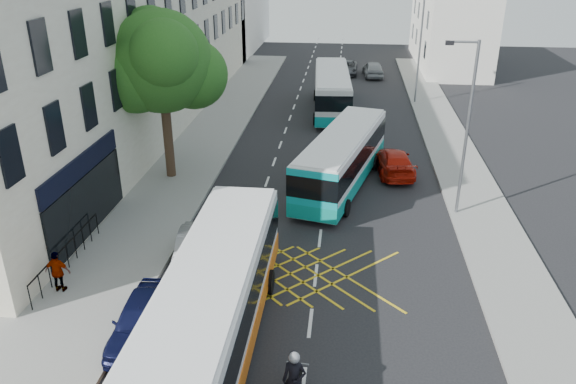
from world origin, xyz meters
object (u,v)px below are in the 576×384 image
(lamp_far, at_px, (419,45))
(bus_far, at_px, (332,90))
(street_tree, at_px, (161,63))
(distant_car_grey, at_px, (347,68))
(pedestrian_far, at_px, (58,272))
(lamp_near, at_px, (466,121))
(motorbike, at_px, (294,383))
(bus_near, at_px, (215,301))
(distant_car_silver, at_px, (373,69))
(bus_mid, at_px, (342,158))
(parked_car_blue, at_px, (142,319))
(red_hatchback, at_px, (394,162))
(parked_car_silver, at_px, (195,249))

(lamp_far, bearing_deg, bus_far, -156.09)
(lamp_far, xyz_separation_m, bus_far, (-6.45, -2.86, -3.01))
(street_tree, distance_m, lamp_far, 22.57)
(distant_car_grey, height_order, pedestrian_far, pedestrian_far)
(lamp_near, relative_size, pedestrian_far, 4.94)
(street_tree, distance_m, pedestrian_far, 12.45)
(motorbike, bearing_deg, lamp_far, 82.77)
(bus_near, xyz_separation_m, pedestrian_far, (-6.34, 2.13, -0.69))
(motorbike, relative_size, distant_car_silver, 0.52)
(bus_mid, bearing_deg, parked_car_blue, -101.01)
(red_hatchback, height_order, distant_car_silver, distant_car_silver)
(parked_car_blue, relative_size, parked_car_silver, 1.04)
(parked_car_blue, height_order, distant_car_silver, distant_car_silver)
(parked_car_silver, xyz_separation_m, pedestrian_far, (-4.35, -2.65, 0.32))
(bus_near, bearing_deg, parked_car_blue, 177.29)
(parked_car_blue, xyz_separation_m, distant_car_grey, (6.15, 40.57, -0.08))
(street_tree, height_order, bus_near, street_tree)
(street_tree, relative_size, pedestrian_far, 5.44)
(lamp_far, relative_size, motorbike, 3.55)
(motorbike, bearing_deg, distant_car_silver, 89.10)
(bus_mid, height_order, pedestrian_far, bus_mid)
(lamp_far, distance_m, bus_mid, 18.18)
(street_tree, relative_size, red_hatchback, 1.90)
(parked_car_silver, relative_size, distant_car_silver, 0.90)
(motorbike, bearing_deg, bus_mid, 90.24)
(lamp_near, bearing_deg, distant_car_grey, 100.20)
(pedestrian_far, bearing_deg, lamp_far, -118.03)
(red_hatchback, xyz_separation_m, distant_car_silver, (-0.41, 24.38, 0.06))
(distant_car_silver, bearing_deg, street_tree, 61.31)
(distant_car_silver, bearing_deg, bus_far, 69.33)
(red_hatchback, distance_m, distant_car_grey, 25.45)
(parked_car_blue, bearing_deg, bus_far, 76.67)
(bus_far, bearing_deg, bus_near, -98.84)
(parked_car_blue, bearing_deg, motorbike, -29.38)
(street_tree, height_order, bus_far, street_tree)
(lamp_near, bearing_deg, bus_near, -131.23)
(motorbike, distance_m, parked_car_blue, 5.86)
(bus_mid, bearing_deg, bus_near, -91.40)
(pedestrian_far, bearing_deg, distant_car_silver, -107.74)
(bus_near, xyz_separation_m, bus_far, (2.66, 27.53, -0.05))
(distant_car_silver, height_order, pedestrian_far, pedestrian_far)
(bus_near, distance_m, pedestrian_far, 6.73)
(street_tree, relative_size, motorbike, 3.91)
(bus_near, bearing_deg, motorbike, -42.52)
(lamp_far, relative_size, distant_car_silver, 1.86)
(bus_near, bearing_deg, pedestrian_far, 161.41)
(distant_car_grey, bearing_deg, street_tree, -107.65)
(bus_far, bearing_deg, red_hatchback, -75.45)
(lamp_near, relative_size, bus_near, 0.72)
(lamp_far, xyz_separation_m, distant_car_grey, (-5.45, 10.30, -4.01))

